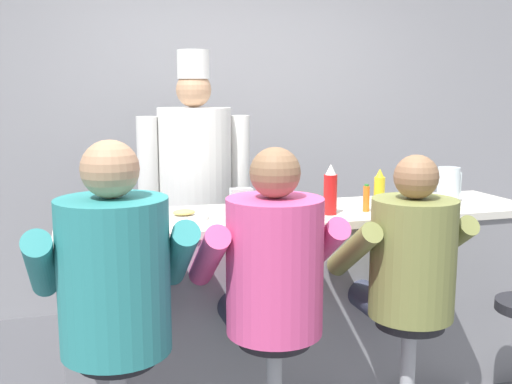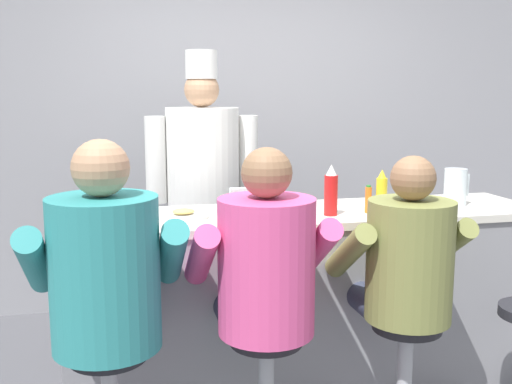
{
  "view_description": "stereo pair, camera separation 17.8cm",
  "coord_description": "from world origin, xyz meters",
  "px_view_note": "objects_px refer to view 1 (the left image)",
  "views": [
    {
      "loc": [
        -1.15,
        -2.61,
        1.62
      ],
      "look_at": [
        -0.29,
        0.29,
        1.11
      ],
      "focal_mm": 42.0,
      "sensor_mm": 36.0,
      "label": 1
    },
    {
      "loc": [
        -0.98,
        -2.66,
        1.62
      ],
      "look_at": [
        -0.29,
        0.29,
        1.11
      ],
      "focal_mm": 42.0,
      "sensor_mm": 36.0,
      "label": 2
    }
  ],
  "objects_px": {
    "cook_in_whites_near": "(195,183)",
    "water_pitcher_clear": "(448,185)",
    "cereal_bowl": "(101,224)",
    "napkin_dispenser_chrome": "(241,203)",
    "mustard_bottle_yellow": "(379,192)",
    "diner_seated_teal": "(114,282)",
    "breakfast_plate": "(184,216)",
    "hot_sauce_bottle_orange": "(366,198)",
    "diner_seated_olive": "(408,265)",
    "coffee_mug_white": "(276,203)",
    "diner_seated_pink": "(272,273)",
    "ketchup_bottle_red": "(330,191)"
  },
  "relations": [
    {
      "from": "hot_sauce_bottle_orange",
      "to": "breakfast_plate",
      "type": "bearing_deg",
      "value": 174.6
    },
    {
      "from": "diner_seated_teal",
      "to": "diner_seated_olive",
      "type": "xyz_separation_m",
      "value": [
        1.32,
        -0.01,
        -0.04
      ]
    },
    {
      "from": "mustard_bottle_yellow",
      "to": "diner_seated_olive",
      "type": "relative_size",
      "value": 0.17
    },
    {
      "from": "coffee_mug_white",
      "to": "mustard_bottle_yellow",
      "type": "bearing_deg",
      "value": -18.19
    },
    {
      "from": "mustard_bottle_yellow",
      "to": "coffee_mug_white",
      "type": "bearing_deg",
      "value": 161.81
    },
    {
      "from": "napkin_dispenser_chrome",
      "to": "hot_sauce_bottle_orange",
      "type": "bearing_deg",
      "value": -4.39
    },
    {
      "from": "water_pitcher_clear",
      "to": "diner_seated_teal",
      "type": "bearing_deg",
      "value": -163.62
    },
    {
      "from": "cereal_bowl",
      "to": "hot_sauce_bottle_orange",
      "type": "bearing_deg",
      "value": 1.65
    },
    {
      "from": "coffee_mug_white",
      "to": "diner_seated_olive",
      "type": "xyz_separation_m",
      "value": [
        0.44,
        -0.62,
        -0.21
      ]
    },
    {
      "from": "napkin_dispenser_chrome",
      "to": "diner_seated_teal",
      "type": "distance_m",
      "value": 0.87
    },
    {
      "from": "breakfast_plate",
      "to": "diner_seated_teal",
      "type": "xyz_separation_m",
      "value": [
        -0.38,
        -0.56,
        -0.13
      ]
    },
    {
      "from": "napkin_dispenser_chrome",
      "to": "diner_seated_olive",
      "type": "relative_size",
      "value": 0.11
    },
    {
      "from": "mustard_bottle_yellow",
      "to": "cook_in_whites_near",
      "type": "distance_m",
      "value": 1.28
    },
    {
      "from": "cereal_bowl",
      "to": "diner_seated_pink",
      "type": "relative_size",
      "value": 0.1
    },
    {
      "from": "breakfast_plate",
      "to": "cereal_bowl",
      "type": "bearing_deg",
      "value": -162.23
    },
    {
      "from": "diner_seated_pink",
      "to": "cook_in_whites_near",
      "type": "xyz_separation_m",
      "value": [
        -0.05,
        1.45,
        0.18
      ]
    },
    {
      "from": "hot_sauce_bottle_orange",
      "to": "napkin_dispenser_chrome",
      "type": "height_order",
      "value": "napkin_dispenser_chrome"
    },
    {
      "from": "mustard_bottle_yellow",
      "to": "breakfast_plate",
      "type": "distance_m",
      "value": 1.03
    },
    {
      "from": "hot_sauce_bottle_orange",
      "to": "napkin_dispenser_chrome",
      "type": "bearing_deg",
      "value": 175.61
    },
    {
      "from": "mustard_bottle_yellow",
      "to": "coffee_mug_white",
      "type": "xyz_separation_m",
      "value": [
        -0.52,
        0.17,
        -0.06
      ]
    },
    {
      "from": "cereal_bowl",
      "to": "cook_in_whites_near",
      "type": "distance_m",
      "value": 1.2
    },
    {
      "from": "ketchup_bottle_red",
      "to": "cereal_bowl",
      "type": "bearing_deg",
      "value": -178.74
    },
    {
      "from": "breakfast_plate",
      "to": "hot_sauce_bottle_orange",
      "type": "bearing_deg",
      "value": -5.4
    },
    {
      "from": "coffee_mug_white",
      "to": "napkin_dispenser_chrome",
      "type": "relative_size",
      "value": 0.81
    },
    {
      "from": "hot_sauce_bottle_orange",
      "to": "diner_seated_olive",
      "type": "xyz_separation_m",
      "value": [
        -0.02,
        -0.47,
        -0.23
      ]
    },
    {
      "from": "hot_sauce_bottle_orange",
      "to": "diner_seated_teal",
      "type": "xyz_separation_m",
      "value": [
        -1.34,
        -0.47,
        -0.19
      ]
    },
    {
      "from": "mustard_bottle_yellow",
      "to": "ketchup_bottle_red",
      "type": "bearing_deg",
      "value": 177.45
    },
    {
      "from": "cereal_bowl",
      "to": "napkin_dispenser_chrome",
      "type": "xyz_separation_m",
      "value": [
        0.69,
        0.09,
        0.05
      ]
    },
    {
      "from": "diner_seated_teal",
      "to": "napkin_dispenser_chrome",
      "type": "bearing_deg",
      "value": 37.86
    },
    {
      "from": "hot_sauce_bottle_orange",
      "to": "diner_seated_olive",
      "type": "height_order",
      "value": "diner_seated_olive"
    },
    {
      "from": "cereal_bowl",
      "to": "napkin_dispenser_chrome",
      "type": "height_order",
      "value": "napkin_dispenser_chrome"
    },
    {
      "from": "breakfast_plate",
      "to": "cereal_bowl",
      "type": "distance_m",
      "value": 0.43
    },
    {
      "from": "mustard_bottle_yellow",
      "to": "diner_seated_teal",
      "type": "xyz_separation_m",
      "value": [
        -1.4,
        -0.44,
        -0.23
      ]
    },
    {
      "from": "diner_seated_pink",
      "to": "hot_sauce_bottle_orange",
      "type": "bearing_deg",
      "value": 34.67
    },
    {
      "from": "diner_seated_pink",
      "to": "diner_seated_olive",
      "type": "relative_size",
      "value": 1.04
    },
    {
      "from": "hot_sauce_bottle_orange",
      "to": "cereal_bowl",
      "type": "xyz_separation_m",
      "value": [
        -1.36,
        -0.04,
        -0.04
      ]
    },
    {
      "from": "breakfast_plate",
      "to": "diner_seated_teal",
      "type": "relative_size",
      "value": 0.17
    },
    {
      "from": "diner_seated_olive",
      "to": "cook_in_whites_near",
      "type": "bearing_deg",
      "value": 116.13
    },
    {
      "from": "hot_sauce_bottle_orange",
      "to": "diner_seated_pink",
      "type": "relative_size",
      "value": 0.1
    },
    {
      "from": "cook_in_whites_near",
      "to": "water_pitcher_clear",
      "type": "bearing_deg",
      "value": -34.46
    },
    {
      "from": "napkin_dispenser_chrome",
      "to": "mustard_bottle_yellow",
      "type": "bearing_deg",
      "value": -6.06
    },
    {
      "from": "breakfast_plate",
      "to": "cook_in_whites_near",
      "type": "relative_size",
      "value": 0.13
    },
    {
      "from": "diner_seated_teal",
      "to": "diner_seated_olive",
      "type": "bearing_deg",
      "value": -0.22
    },
    {
      "from": "diner_seated_teal",
      "to": "diner_seated_olive",
      "type": "distance_m",
      "value": 1.32
    },
    {
      "from": "cereal_bowl",
      "to": "cook_in_whites_near",
      "type": "height_order",
      "value": "cook_in_whites_near"
    },
    {
      "from": "hot_sauce_bottle_orange",
      "to": "cook_in_whites_near",
      "type": "height_order",
      "value": "cook_in_whites_near"
    },
    {
      "from": "diner_seated_olive",
      "to": "cereal_bowl",
      "type": "bearing_deg",
      "value": 162.19
    },
    {
      "from": "ketchup_bottle_red",
      "to": "napkin_dispenser_chrome",
      "type": "relative_size",
      "value": 1.78
    },
    {
      "from": "ketchup_bottle_red",
      "to": "breakfast_plate",
      "type": "bearing_deg",
      "value": 172.0
    },
    {
      "from": "napkin_dispenser_chrome",
      "to": "cook_in_whites_near",
      "type": "xyz_separation_m",
      "value": [
        -0.06,
        0.93,
        -0.03
      ]
    }
  ]
}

